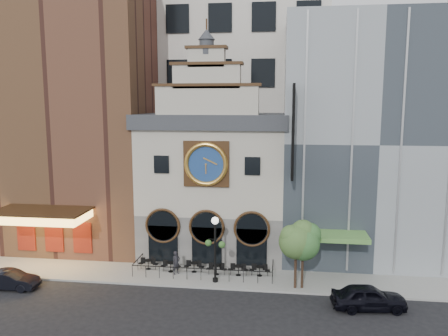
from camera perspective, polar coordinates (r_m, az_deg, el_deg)
ground at (r=32.66m, az=-3.42°, el=-15.47°), size 120.00×120.00×0.00m
sidewalk at (r=34.90m, az=-2.64°, el=-13.71°), size 44.00×5.00×0.15m
clock_building at (r=38.13m, az=-1.33°, el=-1.43°), size 12.60×8.78×18.65m
theater_building at (r=43.48m, az=-18.24°, el=7.21°), size 14.00×15.60×25.00m
retail_building at (r=40.10m, az=17.87°, el=3.63°), size 14.00×14.40×20.00m
office_tower at (r=50.09m, az=0.80°, el=16.23°), size 20.00×16.00×40.00m
cafe_railing at (r=34.70m, az=-2.65°, el=-12.91°), size 10.60×2.60×0.90m
bistro_0 at (r=36.01m, az=-9.87°, el=-12.19°), size 1.58×0.68×0.90m
bistro_1 at (r=35.24m, az=-6.99°, el=-12.60°), size 1.58×0.68×0.90m
bistro_2 at (r=35.02m, az=-3.93°, el=-12.69°), size 1.58×0.68×0.90m
bistro_3 at (r=34.47m, az=-0.99°, el=-13.03°), size 1.58×0.68×0.90m
bistro_4 at (r=34.34m, az=1.88°, el=-13.11°), size 1.58×0.68×0.90m
bistro_5 at (r=34.35m, az=4.67°, el=-13.13°), size 1.58×0.68×0.90m
car_right at (r=30.88m, az=18.38°, el=-15.73°), size 4.93×2.42×1.62m
car_left at (r=35.85m, az=-26.14°, el=-12.97°), size 4.08×1.49×1.34m
pedestrian at (r=34.63m, az=-6.26°, el=-12.19°), size 0.76×0.79×1.81m
lamppost at (r=32.33m, az=-1.17°, el=-9.64°), size 1.54×0.77×4.93m
tree_left at (r=31.70m, az=10.36°, el=-9.36°), size 2.45×2.36×4.72m
tree_right at (r=31.57m, az=9.49°, el=-9.11°), size 2.56×2.47×4.94m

